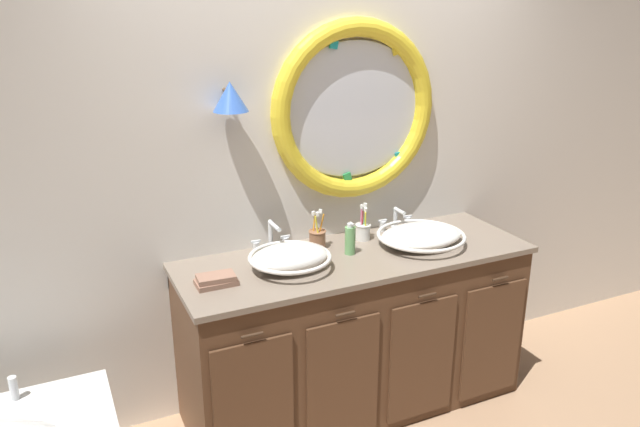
{
  "coord_description": "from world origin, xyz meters",
  "views": [
    {
      "loc": [
        -1.38,
        -2.38,
        2.16
      ],
      "look_at": [
        -0.16,
        0.25,
        1.15
      ],
      "focal_mm": 34.87,
      "sensor_mm": 36.0,
      "label": 1
    }
  ],
  "objects_px": {
    "sink_basin_right": "(421,236)",
    "toothbrush_holder_right": "(363,230)",
    "sink_basin_left": "(290,257)",
    "toothbrush_holder_left": "(317,238)",
    "soap_dispenser": "(350,240)",
    "folded_hand_towel": "(216,280)"
  },
  "relations": [
    {
      "from": "soap_dispenser",
      "to": "sink_basin_right",
      "type": "bearing_deg",
      "value": -6.96
    },
    {
      "from": "sink_basin_right",
      "to": "toothbrush_holder_right",
      "type": "bearing_deg",
      "value": 141.1
    },
    {
      "from": "soap_dispenser",
      "to": "folded_hand_towel",
      "type": "bearing_deg",
      "value": -174.57
    },
    {
      "from": "sink_basin_left",
      "to": "toothbrush_holder_left",
      "type": "relative_size",
      "value": 1.89
    },
    {
      "from": "sink_basin_left",
      "to": "toothbrush_holder_left",
      "type": "height_order",
      "value": "toothbrush_holder_left"
    },
    {
      "from": "toothbrush_holder_left",
      "to": "toothbrush_holder_right",
      "type": "xyz_separation_m",
      "value": [
        0.28,
        0.0,
        -0.0
      ]
    },
    {
      "from": "sink_basin_left",
      "to": "toothbrush_holder_left",
      "type": "distance_m",
      "value": 0.31
    },
    {
      "from": "sink_basin_right",
      "to": "sink_basin_left",
      "type": "bearing_deg",
      "value": -180.0
    },
    {
      "from": "sink_basin_right",
      "to": "soap_dispenser",
      "type": "height_order",
      "value": "soap_dispenser"
    },
    {
      "from": "toothbrush_holder_left",
      "to": "folded_hand_towel",
      "type": "bearing_deg",
      "value": -160.6
    },
    {
      "from": "sink_basin_left",
      "to": "toothbrush_holder_right",
      "type": "height_order",
      "value": "toothbrush_holder_right"
    },
    {
      "from": "sink_basin_right",
      "to": "toothbrush_holder_left",
      "type": "height_order",
      "value": "toothbrush_holder_left"
    },
    {
      "from": "sink_basin_right",
      "to": "toothbrush_holder_left",
      "type": "bearing_deg",
      "value": 159.42
    },
    {
      "from": "soap_dispenser",
      "to": "sink_basin_left",
      "type": "bearing_deg",
      "value": -172.14
    },
    {
      "from": "soap_dispenser",
      "to": "folded_hand_towel",
      "type": "distance_m",
      "value": 0.74
    },
    {
      "from": "soap_dispenser",
      "to": "folded_hand_towel",
      "type": "relative_size",
      "value": 0.94
    },
    {
      "from": "sink_basin_left",
      "to": "sink_basin_right",
      "type": "bearing_deg",
      "value": 0.0
    },
    {
      "from": "toothbrush_holder_right",
      "to": "soap_dispenser",
      "type": "xyz_separation_m",
      "value": [
        -0.16,
        -0.15,
        0.02
      ]
    },
    {
      "from": "toothbrush_holder_left",
      "to": "soap_dispenser",
      "type": "height_order",
      "value": "toothbrush_holder_left"
    },
    {
      "from": "sink_basin_left",
      "to": "sink_basin_right",
      "type": "xyz_separation_m",
      "value": [
        0.76,
        0.0,
        -0.01
      ]
    },
    {
      "from": "sink_basin_left",
      "to": "folded_hand_towel",
      "type": "xyz_separation_m",
      "value": [
        -0.38,
        -0.02,
        -0.04
      ]
    },
    {
      "from": "sink_basin_left",
      "to": "toothbrush_holder_right",
      "type": "distance_m",
      "value": 0.55
    }
  ]
}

